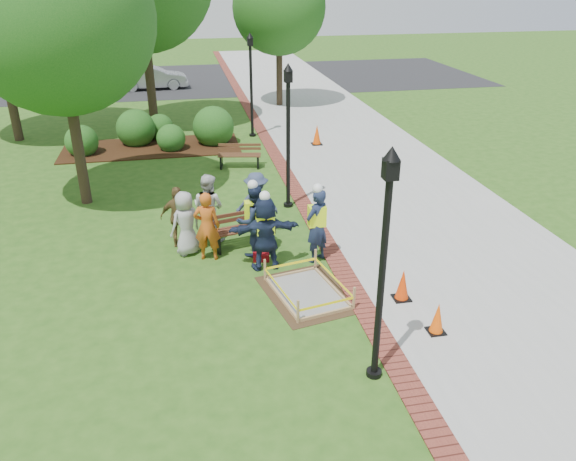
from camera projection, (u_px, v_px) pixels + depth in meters
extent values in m
plane|color=#285116|center=(276.00, 295.00, 12.53)|extent=(100.00, 100.00, 0.00)
cube|color=#9E9E99|center=(356.00, 151.00, 22.28)|extent=(6.00, 60.00, 0.02)
cube|color=maroon|center=(276.00, 156.00, 21.71)|extent=(0.50, 60.00, 0.03)
cube|color=#381E0F|center=(152.00, 148.00, 22.65)|extent=(7.00, 3.00, 0.05)
cube|color=black|center=(204.00, 79.00, 36.49)|extent=(36.00, 12.00, 0.01)
cube|color=#47331E|center=(307.00, 294.00, 12.57)|extent=(2.14, 2.60, 0.01)
cube|color=gray|center=(307.00, 293.00, 12.57)|extent=(1.54, 2.01, 0.04)
cube|color=tan|center=(307.00, 293.00, 12.56)|extent=(1.69, 2.15, 0.08)
cube|color=tan|center=(307.00, 284.00, 12.46)|extent=(1.72, 2.19, 0.55)
cube|color=yellow|center=(307.00, 283.00, 12.45)|extent=(1.66, 2.13, 0.06)
cube|color=brown|center=(242.00, 229.00, 14.55)|extent=(1.68, 0.85, 0.04)
cube|color=brown|center=(238.00, 216.00, 14.66)|extent=(1.58, 0.43, 0.26)
cube|color=black|center=(242.00, 238.00, 14.66)|extent=(1.55, 0.88, 0.47)
cube|color=brown|center=(239.00, 155.00, 20.29)|extent=(1.60, 0.72, 0.04)
cube|color=brown|center=(240.00, 147.00, 20.42)|extent=(1.52, 0.32, 0.25)
cube|color=black|center=(240.00, 162.00, 20.40)|extent=(1.47, 0.76, 0.45)
cube|color=black|center=(436.00, 332.00, 11.25)|extent=(0.35, 0.35, 0.05)
cone|color=#FF5508|center=(438.00, 317.00, 11.10)|extent=(0.27, 0.27, 0.64)
cube|color=black|center=(401.00, 298.00, 12.37)|extent=(0.38, 0.38, 0.05)
cone|color=#E93B07|center=(403.00, 284.00, 12.21)|extent=(0.30, 0.30, 0.69)
cube|color=black|center=(317.00, 144.00, 23.08)|extent=(0.42, 0.42, 0.06)
cone|color=#F34E07|center=(317.00, 134.00, 22.91)|extent=(0.33, 0.33, 0.77)
cube|color=maroon|center=(261.00, 257.00, 13.96)|extent=(0.43, 0.27, 0.20)
cylinder|color=black|center=(381.00, 284.00, 9.28)|extent=(0.12, 0.12, 3.80)
cube|color=black|center=(391.00, 169.00, 8.43)|extent=(0.22, 0.22, 0.32)
cone|color=black|center=(392.00, 153.00, 8.32)|extent=(0.28, 0.28, 0.22)
cylinder|color=black|center=(374.00, 373.00, 10.07)|extent=(0.28, 0.28, 0.10)
cylinder|color=black|center=(288.00, 146.00, 16.38)|extent=(0.12, 0.12, 3.80)
cube|color=black|center=(288.00, 76.00, 15.53)|extent=(0.22, 0.22, 0.32)
cone|color=black|center=(288.00, 67.00, 15.42)|extent=(0.28, 0.28, 0.22)
cylinder|color=black|center=(288.00, 205.00, 17.17)|extent=(0.28, 0.28, 0.10)
cylinder|color=black|center=(251.00, 92.00, 23.48)|extent=(0.12, 0.12, 3.80)
cube|color=black|center=(250.00, 42.00, 22.63)|extent=(0.22, 0.22, 0.32)
cone|color=black|center=(250.00, 35.00, 22.52)|extent=(0.28, 0.28, 0.22)
cylinder|color=black|center=(253.00, 135.00, 24.27)|extent=(0.28, 0.28, 0.10)
cylinder|color=#3D2D1E|center=(76.00, 132.00, 16.52)|extent=(0.32, 0.32, 4.47)
sphere|color=#164F17|center=(57.00, 17.00, 15.16)|extent=(5.32, 5.32, 5.32)
cylinder|color=#3D2D1E|center=(149.00, 69.00, 24.61)|extent=(0.39, 0.39, 5.16)
cylinder|color=#3D2D1E|center=(279.00, 66.00, 28.88)|extent=(0.32, 0.32, 3.98)
sphere|color=#164F17|center=(279.00, 7.00, 27.67)|extent=(4.62, 4.62, 4.62)
cylinder|color=#3D2D1E|center=(6.00, 74.00, 22.58)|extent=(0.37, 0.37, 5.44)
sphere|color=#164F17|center=(84.00, 155.00, 21.88)|extent=(1.27, 1.27, 1.27)
sphere|color=#164F17|center=(138.00, 145.00, 23.13)|extent=(1.57, 1.57, 1.57)
sphere|color=#164F17|center=(172.00, 150.00, 22.41)|extent=(1.14, 1.14, 1.14)
sphere|color=#164F17|center=(214.00, 144.00, 23.23)|extent=(1.68, 1.68, 1.68)
sphere|color=#164F17|center=(161.00, 139.00, 23.93)|extent=(1.13, 1.13, 1.13)
imported|color=#9B9B9B|center=(186.00, 223.00, 14.03)|extent=(0.63, 0.56, 1.67)
imported|color=#BC5016|center=(207.00, 226.00, 13.74)|extent=(0.63, 0.48, 1.77)
imported|color=silver|center=(208.00, 208.00, 14.73)|extent=(0.69, 0.66, 1.83)
imported|color=brown|center=(179.00, 217.00, 14.41)|extent=(0.59, 0.45, 1.64)
imported|color=#323D58|center=(257.00, 204.00, 15.06)|extent=(0.60, 0.42, 1.76)
imported|color=#1D244B|center=(265.00, 233.00, 13.30)|extent=(0.60, 0.40, 1.85)
cube|color=#CDF514|center=(265.00, 223.00, 13.19)|extent=(0.42, 0.26, 0.52)
sphere|color=white|center=(265.00, 196.00, 12.89)|extent=(0.25, 0.25, 0.25)
imported|color=#1D264C|center=(317.00, 226.00, 13.64)|extent=(0.71, 0.66, 1.88)
cube|color=#CDF514|center=(317.00, 216.00, 13.53)|extent=(0.42, 0.26, 0.52)
sphere|color=white|center=(318.00, 189.00, 13.23)|extent=(0.25, 0.25, 0.25)
imported|color=#1A2644|center=(254.00, 221.00, 13.93)|extent=(0.68, 0.54, 1.86)
cube|color=#CDF514|center=(253.00, 211.00, 13.82)|extent=(0.42, 0.26, 0.52)
sphere|color=white|center=(253.00, 185.00, 13.52)|extent=(0.25, 0.25, 0.25)
imported|color=#252628|center=(45.00, 92.00, 32.90)|extent=(2.56, 4.65, 1.44)
imported|color=#9F9FA4|center=(154.00, 89.00, 33.59)|extent=(2.22, 4.58, 1.46)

